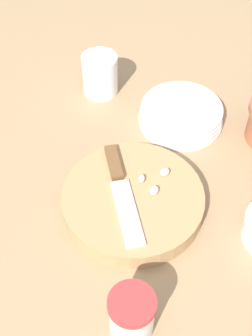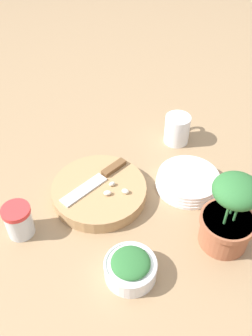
# 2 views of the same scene
# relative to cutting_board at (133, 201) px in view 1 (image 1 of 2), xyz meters

# --- Properties ---
(ground_plane) EXTENTS (5.00, 5.00, 0.00)m
(ground_plane) POSITION_rel_cutting_board_xyz_m (-0.08, 0.04, -0.02)
(ground_plane) COLOR #997A56
(cutting_board) EXTENTS (0.26, 0.26, 0.04)m
(cutting_board) POSITION_rel_cutting_board_xyz_m (0.00, 0.00, 0.00)
(cutting_board) COLOR tan
(cutting_board) RESTS_ON ground_plane
(chef_knife) EXTENTS (0.22, 0.10, 0.01)m
(chef_knife) POSITION_rel_cutting_board_xyz_m (-0.02, -0.01, 0.02)
(chef_knife) COLOR brown
(chef_knife) RESTS_ON cutting_board
(garlic_cloves) EXTENTS (0.06, 0.06, 0.01)m
(garlic_cloves) POSITION_rel_cutting_board_xyz_m (-0.00, 0.05, 0.03)
(garlic_cloves) COLOR white
(garlic_cloves) RESTS_ON cutting_board
(spice_jar) EXTENTS (0.07, 0.07, 0.09)m
(spice_jar) POSITION_rel_cutting_board_xyz_m (0.19, -0.12, 0.03)
(spice_jar) COLOR silver
(spice_jar) RESTS_ON ground_plane
(coffee_mug) EXTENTS (0.11, 0.08, 0.09)m
(coffee_mug) POSITION_rel_cutting_board_xyz_m (-0.32, 0.11, 0.03)
(coffee_mug) COLOR white
(coffee_mug) RESTS_ON ground_plane
(plate_stack) EXTENTS (0.18, 0.18, 0.04)m
(plate_stack) POSITION_rel_cutting_board_xyz_m (-0.14, 0.21, 0.00)
(plate_stack) COLOR white
(plate_stack) RESTS_ON ground_plane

